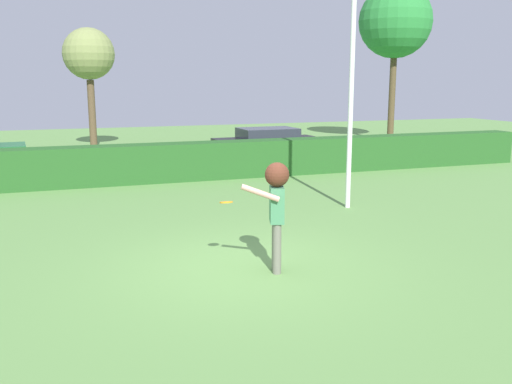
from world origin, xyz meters
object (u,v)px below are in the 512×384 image
(maple_tree, at_px, (395,22))
(oak_tree, at_px, (89,55))
(frisbee, at_px, (226,202))
(lamppost, at_px, (353,50))
(person, at_px, (276,200))
(parked_car_black, at_px, (268,142))

(maple_tree, relative_size, oak_tree, 1.45)
(oak_tree, bearing_deg, frisbee, -86.75)
(lamppost, xyz_separation_m, oak_tree, (-5.13, 14.33, 0.37))
(frisbee, xyz_separation_m, oak_tree, (-1.00, 17.67, 3.06))
(person, height_order, lamppost, lamppost)
(frisbee, height_order, maple_tree, maple_tree)
(frisbee, relative_size, maple_tree, 0.03)
(maple_tree, height_order, oak_tree, maple_tree)
(maple_tree, bearing_deg, person, -127.77)
(maple_tree, xyz_separation_m, oak_tree, (-14.60, 1.52, -1.76))
(frisbee, bearing_deg, lamppost, 38.99)
(person, bearing_deg, parked_car_black, 69.84)
(frisbee, xyz_separation_m, parked_car_black, (5.30, 12.06, -0.43))
(parked_car_black, height_order, oak_tree, oak_tree)
(lamppost, bearing_deg, maple_tree, 53.53)
(person, distance_m, parked_car_black, 13.38)
(parked_car_black, relative_size, oak_tree, 0.79)
(maple_tree, bearing_deg, frisbee, -130.08)
(lamppost, height_order, parked_car_black, lamppost)
(maple_tree, bearing_deg, oak_tree, 174.07)
(parked_car_black, bearing_deg, frisbee, -113.74)
(person, height_order, frisbee, person)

